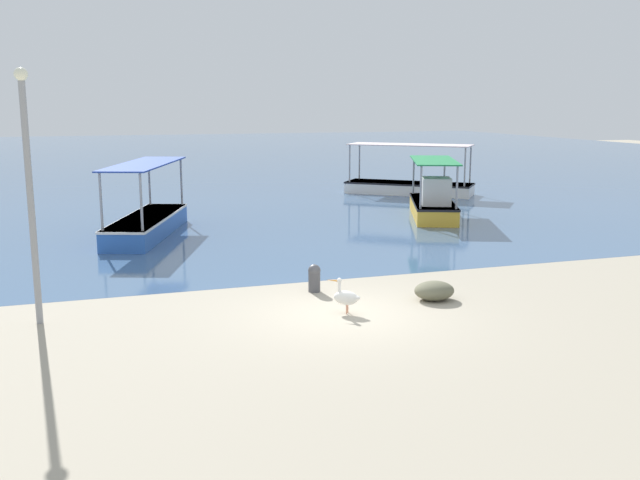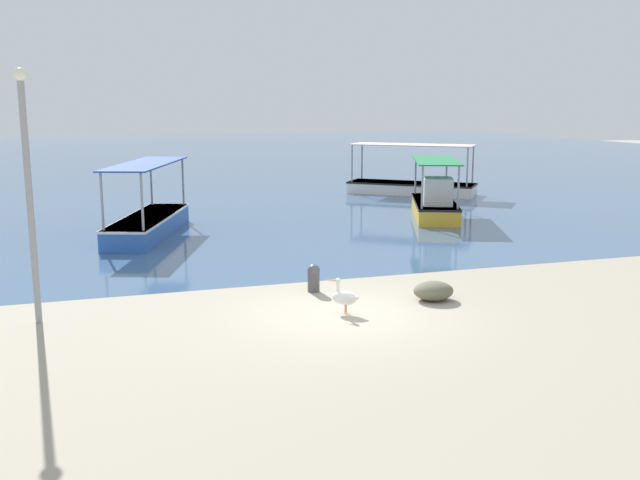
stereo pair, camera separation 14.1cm
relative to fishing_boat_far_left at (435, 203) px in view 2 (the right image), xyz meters
The scene contains 9 objects.
ground 14.08m from the fishing_boat_far_left, 124.89° to the right, with size 120.00×120.00×0.00m, color #A79D88.
harbor_water 37.34m from the fishing_boat_far_left, 102.45° to the left, with size 110.00×90.00×0.00m, color #426188.
fishing_boat_far_left is the anchor object (origin of this frame).
fishing_boat_near_right 11.42m from the fishing_boat_far_left, behind, with size 3.55×6.49×2.56m.
fishing_boat_far_right 7.71m from the fishing_boat_far_left, 72.26° to the left, with size 6.25×5.54×2.54m.
pelican 14.01m from the fishing_boat_far_left, 124.78° to the right, with size 0.70×0.58×0.80m.
lamp_post 17.83m from the fishing_boat_far_left, 144.87° to the right, with size 0.28×0.28×5.32m.
mooring_bollard 12.50m from the fishing_boat_far_left, 130.38° to the right, with size 0.31×0.31×0.69m.
net_pile 12.46m from the fishing_boat_far_left, 116.75° to the right, with size 0.97×0.82×0.45m, color #66654D.
Camera 2 is at (-5.09, -14.39, 4.63)m, focal length 40.00 mm.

